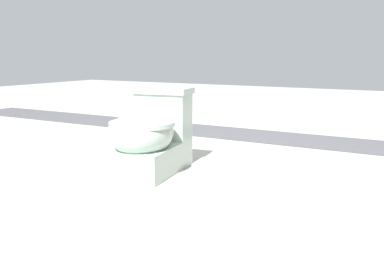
# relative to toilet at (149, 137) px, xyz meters

# --- Properties ---
(ground_plane) EXTENTS (14.00, 14.00, 0.00)m
(ground_plane) POSITION_rel_toilet_xyz_m (-0.11, 0.05, -0.22)
(ground_plane) COLOR #A8A59E
(gravel_strip) EXTENTS (0.56, 8.00, 0.01)m
(gravel_strip) POSITION_rel_toilet_xyz_m (-1.45, 0.55, -0.21)
(gravel_strip) COLOR #4C4C51
(gravel_strip) RESTS_ON ground
(toilet) EXTENTS (0.68, 0.47, 0.52)m
(toilet) POSITION_rel_toilet_xyz_m (0.00, 0.00, 0.00)
(toilet) COLOR #B2C6B7
(toilet) RESTS_ON ground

